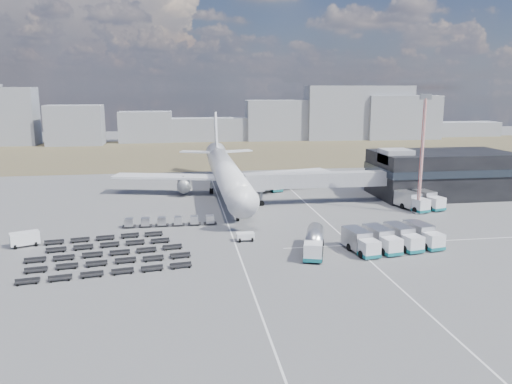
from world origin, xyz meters
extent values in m
plane|color=#565659|center=(0.00, 0.00, 0.00)|extent=(420.00, 420.00, 0.00)
cube|color=#4C432D|center=(0.00, 110.00, 0.01)|extent=(420.00, 90.00, 0.01)
cube|color=silver|center=(-2.00, 5.00, 0.01)|extent=(0.25, 110.00, 0.01)
cube|color=silver|center=(16.00, 5.00, 0.01)|extent=(0.25, 110.00, 0.01)
cube|color=silver|center=(25.00, -8.00, 0.01)|extent=(40.00, 0.25, 0.01)
cube|color=black|center=(48.00, 24.00, 5.00)|extent=(30.00, 16.00, 10.00)
cube|color=#262D38|center=(48.00, 24.00, 6.20)|extent=(30.40, 16.40, 1.60)
cube|color=#939399|center=(36.00, 22.00, 9.50)|extent=(6.00, 6.00, 3.00)
cube|color=#939399|center=(18.10, 20.50, 5.10)|extent=(29.80, 3.00, 3.00)
cube|color=#939399|center=(4.70, 20.00, 5.10)|extent=(4.00, 3.60, 3.40)
cylinder|color=slate|center=(6.20, 20.50, 2.55)|extent=(0.70, 0.70, 5.10)
cylinder|color=black|center=(6.20, 20.50, 0.45)|extent=(1.40, 0.90, 1.40)
cylinder|color=white|center=(0.00, 30.00, 5.30)|extent=(5.60, 48.00, 5.60)
cone|color=white|center=(0.00, 3.50, 5.30)|extent=(5.60, 5.00, 5.60)
cone|color=white|center=(0.00, 58.00, 6.10)|extent=(5.60, 8.00, 5.60)
cube|color=black|center=(0.00, 5.50, 6.10)|extent=(2.20, 2.00, 0.80)
cube|color=white|center=(-13.00, 35.00, 4.10)|extent=(25.59, 11.38, 0.50)
cube|color=white|center=(13.00, 35.00, 4.10)|extent=(25.59, 11.38, 0.50)
cylinder|color=slate|center=(-9.50, 33.00, 2.40)|extent=(3.00, 5.00, 3.00)
cylinder|color=slate|center=(9.50, 33.00, 2.40)|extent=(3.00, 5.00, 3.00)
cube|color=white|center=(-5.50, 60.00, 6.50)|extent=(9.49, 5.63, 0.35)
cube|color=white|center=(5.50, 60.00, 6.50)|extent=(9.49, 5.63, 0.35)
cube|color=white|center=(0.00, 61.00, 11.80)|extent=(0.50, 9.06, 11.45)
cylinder|color=slate|center=(0.00, 9.00, 1.25)|extent=(0.50, 0.50, 2.50)
cylinder|color=slate|center=(-3.20, 34.00, 1.25)|extent=(0.60, 0.60, 2.50)
cylinder|color=slate|center=(3.20, 34.00, 1.25)|extent=(0.60, 0.60, 2.50)
cylinder|color=black|center=(0.00, 9.00, 0.50)|extent=(0.50, 1.20, 1.20)
cube|color=gray|center=(-53.81, 142.99, 8.43)|extent=(23.07, 12.00, 16.85)
cube|color=gray|center=(-24.92, 150.81, 6.80)|extent=(23.24, 12.00, 13.59)
cube|color=gray|center=(4.06, 151.83, 5.21)|extent=(35.38, 12.00, 10.42)
cube|color=gray|center=(36.22, 150.28, 9.19)|extent=(31.15, 12.00, 18.37)
cube|color=gray|center=(73.69, 148.09, 12.46)|extent=(50.60, 12.00, 24.92)
cube|color=gray|center=(94.48, 146.30, 10.21)|extent=(35.60, 12.00, 20.43)
cube|color=gray|center=(123.93, 156.00, 3.52)|extent=(51.75, 12.00, 7.04)
cube|color=white|center=(7.90, -14.40, 1.53)|extent=(3.18, 3.18, 2.43)
cube|color=#13686F|center=(7.90, -14.40, 0.58)|extent=(3.32, 3.32, 0.53)
cylinder|color=#B9B9BE|center=(9.47, -9.47, 2.01)|extent=(4.91, 8.36, 2.64)
cube|color=slate|center=(9.47, -9.47, 0.79)|extent=(4.81, 8.32, 0.37)
cylinder|color=black|center=(8.99, -10.98, 0.53)|extent=(2.97, 1.94, 1.16)
cube|color=white|center=(-0.22, -3.26, 0.67)|extent=(2.90, 1.68, 1.33)
cube|color=white|center=(-34.23, -0.82, 1.12)|extent=(4.59, 3.35, 2.24)
cube|color=white|center=(11.42, 35.45, 1.70)|extent=(4.10, 6.81, 2.97)
cube|color=#13686F|center=(11.42, 35.45, 0.48)|extent=(4.23, 6.94, 0.48)
cube|color=white|center=(16.36, -14.01, 1.41)|extent=(2.85, 2.76, 2.38)
cube|color=#13686F|center=(16.36, -14.01, 0.49)|extent=(2.97, 2.89, 0.49)
cube|color=#B9B9BE|center=(15.73, -10.28, 1.84)|extent=(3.39, 5.34, 2.81)
cube|color=white|center=(19.99, -13.40, 1.41)|extent=(2.85, 2.76, 2.38)
cube|color=#13686F|center=(19.99, -13.40, 0.49)|extent=(2.97, 2.89, 0.49)
cube|color=#B9B9BE|center=(19.36, -9.66, 1.84)|extent=(3.39, 5.34, 2.81)
cube|color=white|center=(23.61, -12.78, 1.41)|extent=(2.85, 2.76, 2.38)
cube|color=#13686F|center=(23.61, -12.78, 0.49)|extent=(2.97, 2.89, 0.49)
cube|color=#B9B9BE|center=(22.98, -9.05, 1.84)|extent=(3.39, 5.34, 2.81)
cube|color=white|center=(27.24, -12.17, 1.41)|extent=(2.85, 2.76, 2.38)
cube|color=#13686F|center=(27.24, -12.17, 0.49)|extent=(2.97, 2.89, 0.49)
cube|color=#B9B9BE|center=(26.61, -8.44, 1.84)|extent=(3.39, 5.34, 2.81)
cube|color=white|center=(36.21, 9.69, 1.49)|extent=(3.18, 3.10, 2.52)
cube|color=#13686F|center=(36.21, 9.69, 0.51)|extent=(3.32, 3.24, 0.51)
cube|color=#B9B9BE|center=(35.19, 13.56, 1.94)|extent=(3.99, 5.79, 2.97)
cube|color=white|center=(39.97, 10.68, 1.49)|extent=(3.18, 3.10, 2.52)
cube|color=#13686F|center=(39.97, 10.68, 0.51)|extent=(3.32, 3.24, 0.51)
cube|color=#B9B9BE|center=(38.95, 14.55, 1.94)|extent=(3.99, 5.79, 2.97)
cube|color=black|center=(-19.35, 7.41, 0.27)|extent=(2.31, 1.43, 0.16)
cube|color=#B9B9BE|center=(-19.35, 7.41, 1.02)|extent=(1.43, 1.43, 1.33)
cube|color=black|center=(-16.52, 7.39, 0.27)|extent=(2.31, 1.43, 0.16)
cube|color=#B9B9BE|center=(-16.52, 7.39, 1.02)|extent=(1.43, 1.43, 1.33)
cube|color=black|center=(-13.68, 7.37, 0.27)|extent=(2.31, 1.43, 0.16)
cube|color=#B9B9BE|center=(-13.68, 7.37, 1.02)|extent=(1.43, 1.43, 1.33)
cube|color=black|center=(-10.84, 7.35, 0.27)|extent=(2.31, 1.43, 0.16)
cube|color=#B9B9BE|center=(-10.84, 7.35, 1.02)|extent=(1.43, 1.43, 1.33)
cube|color=black|center=(-8.01, 7.33, 0.27)|extent=(2.31, 1.43, 0.16)
cube|color=#B9B9BE|center=(-8.01, 7.33, 1.02)|extent=(1.43, 1.43, 1.33)
cube|color=black|center=(-5.17, 7.31, 0.27)|extent=(2.31, 1.43, 0.16)
cube|color=#B9B9BE|center=(-5.17, 7.31, 1.02)|extent=(1.43, 1.43, 1.33)
cube|color=black|center=(-20.03, -15.12, 0.35)|extent=(23.07, 4.92, 0.69)
cube|color=black|center=(-20.64, -11.13, 0.35)|extent=(23.07, 4.92, 0.69)
cube|color=black|center=(-21.25, -7.13, 0.35)|extent=(23.07, 4.92, 0.69)
cube|color=black|center=(-21.86, -3.13, 0.35)|extent=(19.26, 4.34, 0.69)
cube|color=black|center=(-22.47, 0.87, 0.35)|extent=(19.26, 4.34, 0.69)
cylinder|color=red|center=(35.39, 9.23, 11.06)|extent=(0.62, 0.62, 22.12)
cube|color=slate|center=(35.39, 9.23, 22.38)|extent=(2.19, 0.98, 1.06)
cube|color=#565659|center=(35.39, 9.23, 0.13)|extent=(1.77, 1.77, 0.27)
camera|label=1|loc=(-10.13, -79.13, 24.04)|focal=35.00mm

